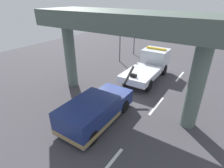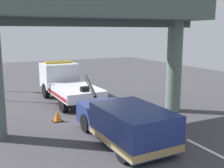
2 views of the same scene
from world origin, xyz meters
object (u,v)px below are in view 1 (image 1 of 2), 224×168
object	(u,v)px
traffic_light_near	(120,31)
tow_truck_white	(150,65)
towed_van_green	(95,111)
traffic_cone_orange	(108,86)
traffic_light_far	(135,31)

from	to	relation	value
traffic_light_near	tow_truck_white	bearing A→B (deg)	-115.56
towed_van_green	traffic_light_near	bearing A→B (deg)	24.06
tow_truck_white	traffic_light_near	distance (m)	5.52
towed_van_green	traffic_cone_orange	xyz separation A→B (m)	(3.87, 1.78, -0.51)
tow_truck_white	traffic_cone_orange	bearing A→B (deg)	157.32
traffic_light_near	traffic_light_far	world-z (taller)	traffic_light_near
traffic_cone_orange	traffic_light_near	bearing A→B (deg)	23.65
towed_van_green	tow_truck_white	bearing A→B (deg)	0.14
tow_truck_white	traffic_light_far	bearing A→B (deg)	38.76
traffic_light_near	traffic_light_far	distance (m)	3.53
towed_van_green	traffic_light_near	world-z (taller)	traffic_light_near
traffic_light_near	traffic_light_far	xyz separation A→B (m)	(3.50, 0.00, -0.47)
tow_truck_white	traffic_light_near	world-z (taller)	traffic_light_near
towed_van_green	traffic_light_near	size ratio (longest dim) A/B	1.12
towed_van_green	traffic_light_far	distance (m)	14.67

